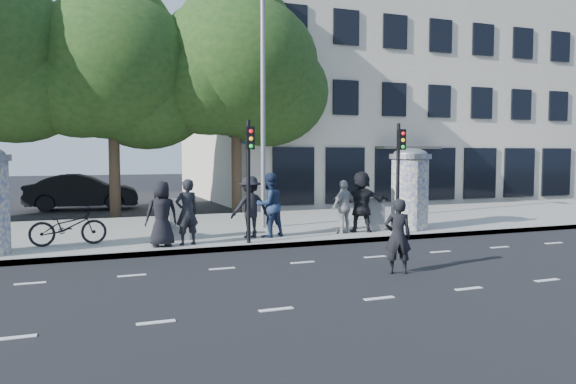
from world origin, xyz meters
name	(u,v)px	position (x,y,z in m)	size (l,w,h in m)	color
ground	(328,274)	(0.00, 0.00, 0.00)	(120.00, 120.00, 0.00)	black
sidewalk	(234,228)	(0.00, 7.50, 0.07)	(40.00, 8.00, 0.15)	gray
curb	(273,246)	(0.00, 3.55, 0.07)	(40.00, 0.10, 0.16)	slate
lane_dash_near	(379,298)	(0.00, -2.20, 0.00)	(32.00, 0.12, 0.01)	silver
lane_dash_far	(303,262)	(0.00, 1.40, 0.00)	(32.00, 0.12, 0.01)	silver
ad_column_right	(410,187)	(5.20, 4.70, 1.54)	(1.36, 1.36, 2.65)	beige
traffic_pole_near	(249,168)	(-0.60, 3.79, 2.23)	(0.22, 0.31, 3.40)	black
traffic_pole_far	(399,167)	(4.20, 3.79, 2.23)	(0.22, 0.31, 3.40)	black
street_lamp	(264,87)	(0.80, 6.63, 4.79)	(0.25, 0.93, 8.00)	slate
tree_near_left	(112,67)	(-3.50, 12.70, 6.06)	(6.80, 6.80, 8.97)	#38281C
tree_center	(236,66)	(1.50, 12.30, 6.31)	(7.00, 7.00, 9.30)	#38281C
building	(365,99)	(12.00, 19.99, 5.99)	(20.30, 15.85, 12.00)	#B6AD98
ped_a	(162,214)	(-2.95, 4.07, 1.03)	(0.86, 0.56, 1.76)	black
ped_b	(187,212)	(-2.26, 4.12, 1.05)	(0.65, 0.43, 1.79)	black
ped_c	(269,205)	(0.30, 4.70, 1.10)	(0.93, 0.72, 1.91)	#1F2F4F
ped_d	(250,207)	(-0.26, 4.78, 1.06)	(1.18, 0.68, 1.82)	black
ped_e	(344,207)	(2.73, 4.56, 0.98)	(0.97, 0.55, 1.66)	#99999C
ped_f	(361,202)	(3.36, 4.62, 1.11)	(1.79, 0.64, 1.93)	black
man_road	(398,236)	(1.47, -0.48, 0.83)	(0.60, 0.40, 1.65)	black
bicycle	(68,226)	(-5.27, 5.22, 0.67)	(1.98, 0.69, 1.04)	black
cabinet_left	(180,219)	(-2.26, 5.17, 0.74)	(0.56, 0.41, 1.18)	gray
cabinet_right	(375,214)	(3.96, 4.76, 0.68)	(0.51, 0.37, 1.06)	slate
car_mid	(82,192)	(-4.67, 16.86, 0.83)	(5.01, 1.75, 1.65)	black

